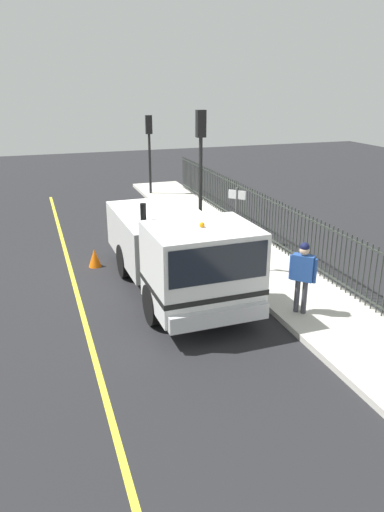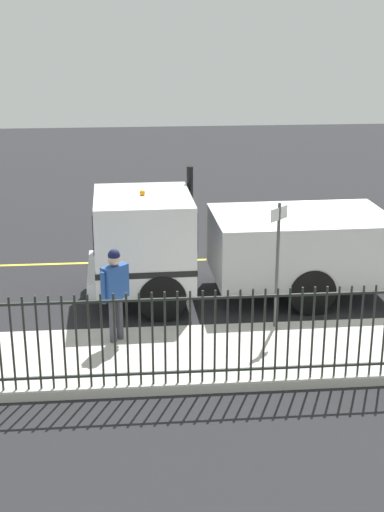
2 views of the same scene
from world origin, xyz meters
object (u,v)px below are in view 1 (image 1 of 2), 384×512
Objects in this scene: traffic_light_mid at (149,138)px; traffic_cone at (95,258)px; traffic_light_near at (201,150)px; worker_standing at (303,270)px; street_sign at (236,220)px; work_truck at (179,249)px.

traffic_light_mid is 9.94m from traffic_cone.
traffic_light_near reaches higher than traffic_light_mid.
street_sign is (-0.37, 3.01, 0.44)m from worker_standing.
worker_standing is 3.06m from street_sign.
worker_standing is 0.47× the size of traffic_light_mid.
street_sign reaches higher than traffic_cone.
traffic_light_near reaches higher than street_sign.
traffic_light_mid is at bearing 65.80° from traffic_cone.
work_truck is at bearing 61.09° from traffic_light_near.
traffic_cone is at bearing -58.35° from work_truck.
worker_standing is 6.52m from traffic_cone.
traffic_cone is at bearing -3.95° from worker_standing.
work_truck is 4.72m from traffic_light_near.
traffic_light_mid is at bearing 88.99° from street_sign.
traffic_cone is 0.23× the size of street_sign.
work_truck is at bearing 83.42° from traffic_light_mid.
traffic_light_near is 1.78× the size of street_sign.
worker_standing is 13.83m from traffic_light_mid.
work_truck is 2.65× the size of street_sign.
traffic_cone is at bearing 152.44° from street_sign.
traffic_cone is (-3.77, -1.05, -2.91)m from traffic_light_near.
worker_standing reaches higher than traffic_cone.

